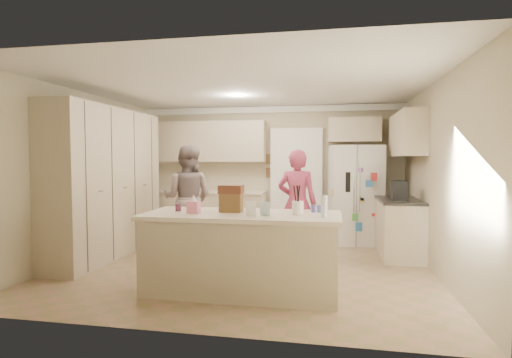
% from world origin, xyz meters
% --- Properties ---
extents(floor, '(5.20, 4.60, 0.02)m').
position_xyz_m(floor, '(0.00, 0.00, -0.01)').
color(floor, '#97755C').
rests_on(floor, ground).
extents(ceiling, '(5.20, 4.60, 0.02)m').
position_xyz_m(ceiling, '(0.00, 0.00, 2.61)').
color(ceiling, white).
rests_on(ceiling, wall_back).
extents(wall_back, '(5.20, 0.02, 2.60)m').
position_xyz_m(wall_back, '(0.00, 2.31, 1.30)').
color(wall_back, '#B7AD8E').
rests_on(wall_back, ground).
extents(wall_front, '(5.20, 0.02, 2.60)m').
position_xyz_m(wall_front, '(0.00, -2.31, 1.30)').
color(wall_front, '#B7AD8E').
rests_on(wall_front, ground).
extents(wall_left, '(0.02, 4.60, 2.60)m').
position_xyz_m(wall_left, '(-2.61, 0.00, 1.30)').
color(wall_left, '#B7AD8E').
rests_on(wall_left, ground).
extents(wall_right, '(0.02, 4.60, 2.60)m').
position_xyz_m(wall_right, '(2.61, 0.00, 1.30)').
color(wall_right, '#B7AD8E').
rests_on(wall_right, ground).
extents(crown_back, '(5.20, 0.08, 0.12)m').
position_xyz_m(crown_back, '(0.00, 2.26, 2.53)').
color(crown_back, white).
rests_on(crown_back, wall_back).
extents(pantry_bank, '(0.60, 2.60, 2.35)m').
position_xyz_m(pantry_bank, '(-2.30, 0.20, 1.18)').
color(pantry_bank, '#C3B896').
rests_on(pantry_bank, floor).
extents(back_base_cab, '(2.20, 0.60, 0.88)m').
position_xyz_m(back_base_cab, '(-1.15, 2.00, 0.44)').
color(back_base_cab, '#C3B896').
rests_on(back_base_cab, floor).
extents(back_countertop, '(2.24, 0.63, 0.04)m').
position_xyz_m(back_countertop, '(-1.15, 1.99, 0.90)').
color(back_countertop, silver).
rests_on(back_countertop, back_base_cab).
extents(back_upper_cab, '(2.20, 0.35, 0.80)m').
position_xyz_m(back_upper_cab, '(-1.15, 2.12, 1.90)').
color(back_upper_cab, '#C3B896').
rests_on(back_upper_cab, wall_back).
extents(doorway_opening, '(0.90, 0.06, 2.10)m').
position_xyz_m(doorway_opening, '(0.55, 2.28, 1.05)').
color(doorway_opening, black).
rests_on(doorway_opening, floor).
extents(doorway_casing, '(1.02, 0.03, 2.22)m').
position_xyz_m(doorway_casing, '(0.55, 2.24, 1.05)').
color(doorway_casing, white).
rests_on(doorway_casing, floor).
extents(wall_frame_upper, '(0.15, 0.02, 0.20)m').
position_xyz_m(wall_frame_upper, '(0.02, 2.27, 1.55)').
color(wall_frame_upper, brown).
rests_on(wall_frame_upper, wall_back).
extents(wall_frame_lower, '(0.15, 0.02, 0.20)m').
position_xyz_m(wall_frame_lower, '(0.02, 2.27, 1.28)').
color(wall_frame_lower, brown).
rests_on(wall_frame_lower, wall_back).
extents(refrigerator, '(0.99, 0.82, 1.80)m').
position_xyz_m(refrigerator, '(1.67, 1.88, 0.90)').
color(refrigerator, white).
rests_on(refrigerator, floor).
extents(fridge_seam, '(0.02, 0.02, 1.78)m').
position_xyz_m(fridge_seam, '(1.67, 1.53, 0.90)').
color(fridge_seam, gray).
rests_on(fridge_seam, refrigerator).
extents(fridge_dispenser, '(0.22, 0.03, 0.35)m').
position_xyz_m(fridge_dispenser, '(1.45, 1.52, 1.15)').
color(fridge_dispenser, black).
rests_on(fridge_dispenser, refrigerator).
extents(fridge_handle_l, '(0.02, 0.02, 0.85)m').
position_xyz_m(fridge_handle_l, '(1.62, 1.51, 1.05)').
color(fridge_handle_l, silver).
rests_on(fridge_handle_l, refrigerator).
extents(fridge_handle_r, '(0.02, 0.02, 0.85)m').
position_xyz_m(fridge_handle_r, '(1.72, 1.51, 1.05)').
color(fridge_handle_r, silver).
rests_on(fridge_handle_r, refrigerator).
extents(over_fridge_cab, '(0.95, 0.35, 0.45)m').
position_xyz_m(over_fridge_cab, '(1.65, 2.12, 2.10)').
color(over_fridge_cab, '#C3B896').
rests_on(over_fridge_cab, wall_back).
extents(right_base_cab, '(0.60, 1.20, 0.88)m').
position_xyz_m(right_base_cab, '(2.30, 1.00, 0.44)').
color(right_base_cab, '#C3B896').
rests_on(right_base_cab, floor).
extents(right_countertop, '(0.63, 1.24, 0.04)m').
position_xyz_m(right_countertop, '(2.29, 1.00, 0.90)').
color(right_countertop, '#2D2B28').
rests_on(right_countertop, right_base_cab).
extents(right_upper_cab, '(0.35, 1.50, 0.70)m').
position_xyz_m(right_upper_cab, '(2.43, 1.20, 1.95)').
color(right_upper_cab, '#C3B896').
rests_on(right_upper_cab, wall_right).
extents(coffee_maker, '(0.22, 0.28, 0.30)m').
position_xyz_m(coffee_maker, '(2.25, 0.80, 1.07)').
color(coffee_maker, black).
rests_on(coffee_maker, right_countertop).
extents(island_base, '(2.20, 0.90, 0.88)m').
position_xyz_m(island_base, '(0.20, -1.10, 0.44)').
color(island_base, '#C3B896').
rests_on(island_base, floor).
extents(island_top, '(2.28, 0.96, 0.05)m').
position_xyz_m(island_top, '(0.20, -1.10, 0.90)').
color(island_top, silver).
rests_on(island_top, island_base).
extents(utensil_crock, '(0.13, 0.13, 0.15)m').
position_xyz_m(utensil_crock, '(0.85, -1.05, 1.00)').
color(utensil_crock, white).
rests_on(utensil_crock, island_top).
extents(tissue_box, '(0.13, 0.13, 0.14)m').
position_xyz_m(tissue_box, '(-0.35, -1.20, 1.00)').
color(tissue_box, pink).
rests_on(tissue_box, island_top).
extents(tissue_plume, '(0.08, 0.08, 0.08)m').
position_xyz_m(tissue_plume, '(-0.35, -1.20, 1.10)').
color(tissue_plume, white).
rests_on(tissue_plume, tissue_box).
extents(dollhouse_body, '(0.26, 0.18, 0.22)m').
position_xyz_m(dollhouse_body, '(0.05, -1.00, 1.04)').
color(dollhouse_body, brown).
rests_on(dollhouse_body, island_top).
extents(dollhouse_roof, '(0.28, 0.20, 0.10)m').
position_xyz_m(dollhouse_roof, '(0.05, -1.00, 1.20)').
color(dollhouse_roof, '#592D1E').
rests_on(dollhouse_roof, dollhouse_body).
extents(jam_jar, '(0.07, 0.07, 0.09)m').
position_xyz_m(jam_jar, '(-0.60, -1.05, 0.97)').
color(jam_jar, '#59263F').
rests_on(jam_jar, island_top).
extents(greeting_card_a, '(0.12, 0.06, 0.16)m').
position_xyz_m(greeting_card_a, '(0.35, -1.30, 1.01)').
color(greeting_card_a, white).
rests_on(greeting_card_a, island_top).
extents(greeting_card_b, '(0.12, 0.05, 0.16)m').
position_xyz_m(greeting_card_b, '(0.50, -1.25, 1.01)').
color(greeting_card_b, silver).
rests_on(greeting_card_b, island_top).
extents(water_bottle, '(0.07, 0.07, 0.24)m').
position_xyz_m(water_bottle, '(1.15, -1.25, 1.04)').
color(water_bottle, silver).
rests_on(water_bottle, island_top).
extents(shaker_salt, '(0.05, 0.05, 0.09)m').
position_xyz_m(shaker_salt, '(1.02, -0.88, 0.97)').
color(shaker_salt, '#4C49A2').
rests_on(shaker_salt, island_top).
extents(shaker_pepper, '(0.05, 0.05, 0.09)m').
position_xyz_m(shaker_pepper, '(1.09, -0.88, 0.97)').
color(shaker_pepper, '#4C49A2').
rests_on(shaker_pepper, island_top).
extents(teen_boy, '(0.88, 0.69, 1.79)m').
position_xyz_m(teen_boy, '(-1.15, 0.73, 0.89)').
color(teen_boy, gray).
rests_on(teen_boy, floor).
extents(teen_girl, '(0.67, 0.48, 1.71)m').
position_xyz_m(teen_girl, '(0.70, 0.66, 0.85)').
color(teen_girl, '#B43B50').
rests_on(teen_girl, floor).
extents(fridge_magnets, '(0.76, 0.02, 1.44)m').
position_xyz_m(fridge_magnets, '(1.67, 1.52, 0.90)').
color(fridge_magnets, tan).
rests_on(fridge_magnets, refrigerator).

